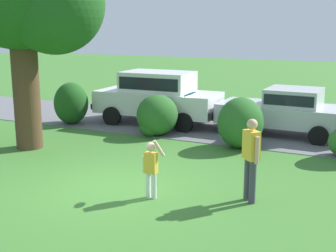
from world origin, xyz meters
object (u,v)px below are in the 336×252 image
at_px(child_thrower, 151,165).
at_px(parked_suv, 158,95).
at_px(adult_onlooker, 251,156).
at_px(parked_sedan, 286,110).
at_px(frisbee, 190,94).

bearing_deg(child_thrower, parked_suv, 115.68).
distance_m(parked_suv, adult_onlooker, 7.91).
height_order(parked_sedan, adult_onlooker, adult_onlooker).
bearing_deg(frisbee, parked_suv, 122.70).
relative_size(parked_sedan, adult_onlooker, 2.55).
distance_m(frisbee, adult_onlooker, 1.87).
xyz_separation_m(parked_sedan, adult_onlooker, (0.53, -6.26, 0.13)).
distance_m(parked_sedan, child_thrower, 7.09).
height_order(parked_sedan, frisbee, frisbee).
xyz_separation_m(parked_sedan, frisbee, (-0.94, -5.97, 1.26)).
relative_size(parked_sedan, child_thrower, 3.45).
bearing_deg(child_thrower, parked_sedan, 78.77).
bearing_deg(parked_sedan, child_thrower, -101.23).
bearing_deg(child_thrower, frisbee, 65.92).
distance_m(child_thrower, frisbee, 1.76).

